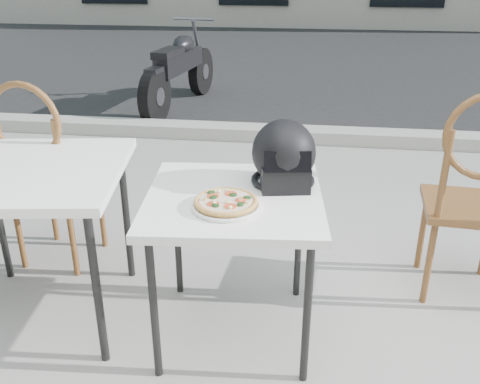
# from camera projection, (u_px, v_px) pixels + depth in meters

# --- Properties ---
(ground) EXTENTS (80.00, 80.00, 0.00)m
(ground) POSITION_uv_depth(u_px,v_px,m) (365.00, 367.00, 2.31)
(ground) COLOR #9B9893
(ground) RESTS_ON ground
(street_asphalt) EXTENTS (30.00, 8.00, 0.00)m
(street_asphalt) POSITION_uv_depth(u_px,v_px,m) (331.00, 62.00, 8.63)
(street_asphalt) COLOR black
(street_asphalt) RESTS_ON ground
(curb) EXTENTS (30.00, 0.25, 0.12)m
(curb) POSITION_uv_depth(u_px,v_px,m) (340.00, 136.00, 4.99)
(curb) COLOR #A2A097
(curb) RESTS_ON ground
(cafe_table_main) EXTENTS (0.80, 0.80, 0.70)m
(cafe_table_main) POSITION_uv_depth(u_px,v_px,m) (234.00, 209.00, 2.27)
(cafe_table_main) COLOR white
(cafe_table_main) RESTS_ON ground
(plate) EXTENTS (0.28, 0.28, 0.02)m
(plate) POSITION_uv_depth(u_px,v_px,m) (226.00, 206.00, 2.13)
(plate) COLOR white
(plate) RESTS_ON cafe_table_main
(pizza) EXTENTS (0.28, 0.28, 0.03)m
(pizza) POSITION_uv_depth(u_px,v_px,m) (226.00, 201.00, 2.13)
(pizza) COLOR gold
(pizza) RESTS_ON plate
(helmet) EXTENTS (0.33, 0.34, 0.29)m
(helmet) POSITION_uv_depth(u_px,v_px,m) (284.00, 157.00, 2.31)
(helmet) COLOR black
(helmet) RESTS_ON cafe_table_main
(cafe_chair_main) EXTENTS (0.46, 0.46, 1.11)m
(cafe_chair_main) POSITION_uv_depth(u_px,v_px,m) (476.00, 188.00, 2.53)
(cafe_chair_main) COLOR brown
(cafe_chair_main) RESTS_ON ground
(cafe_table_side) EXTENTS (0.92, 0.92, 0.77)m
(cafe_table_side) POSITION_uv_depth(u_px,v_px,m) (30.00, 183.00, 2.37)
(cafe_table_side) COLOR white
(cafe_table_side) RESTS_ON ground
(cafe_chair_side) EXTENTS (0.46, 0.46, 1.07)m
(cafe_chair_side) POSITION_uv_depth(u_px,v_px,m) (44.00, 166.00, 2.84)
(cafe_chair_side) COLOR brown
(cafe_chair_side) RESTS_ON ground
(motorcycle) EXTENTS (0.53, 1.87, 0.93)m
(motorcycle) POSITION_uv_depth(u_px,v_px,m) (180.00, 71.00, 5.98)
(motorcycle) COLOR black
(motorcycle) RESTS_ON street_asphalt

